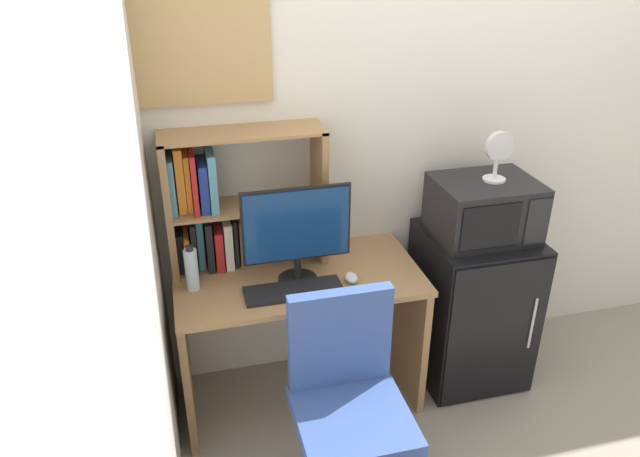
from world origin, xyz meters
TOP-DOWN VIEW (x-y plane):
  - wall_back at (0.40, 0.02)m, footprint 6.40×0.04m
  - wall_left at (-1.62, -1.60)m, footprint 0.04×4.40m
  - desk at (-0.96, -0.31)m, footprint 1.17×0.61m
  - hutch_bookshelf at (-1.28, -0.11)m, footprint 0.75×0.24m
  - monitor at (-0.98, -0.36)m, footprint 0.50×0.19m
  - keyboard at (-1.02, -0.46)m, footprint 0.45×0.15m
  - computer_mouse at (-0.74, -0.43)m, footprint 0.06×0.09m
  - water_bottle at (-1.46, -0.31)m, footprint 0.06×0.06m
  - mini_fridge at (-0.02, -0.31)m, footprint 0.54×0.56m
  - microwave at (-0.02, -0.30)m, footprint 0.49×0.39m
  - desk_fan at (0.02, -0.31)m, footprint 0.14×0.11m
  - desk_chair at (-0.89, -0.92)m, footprint 0.53×0.53m
  - wall_corkboard at (-1.38, -0.01)m, footprint 0.74×0.02m

SIDE VIEW (x-z plane):
  - desk_chair at x=-0.89m, z-range -0.07..0.87m
  - mini_fridge at x=-0.02m, z-range 0.00..0.85m
  - desk at x=-0.96m, z-range 0.14..0.89m
  - keyboard at x=-1.02m, z-range 0.75..0.77m
  - computer_mouse at x=-0.74m, z-range 0.75..0.79m
  - water_bottle at x=-1.46m, z-range 0.75..0.97m
  - microwave at x=-0.02m, z-range 0.85..1.14m
  - monitor at x=-0.98m, z-range 0.78..1.26m
  - hutch_bookshelf at x=-1.28m, z-range 0.73..1.40m
  - desk_fan at x=0.02m, z-range 1.16..1.40m
  - wall_back at x=0.40m, z-range 0.00..2.60m
  - wall_left at x=-1.62m, z-range 0.00..2.60m
  - wall_corkboard at x=-1.38m, z-range 1.53..2.07m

